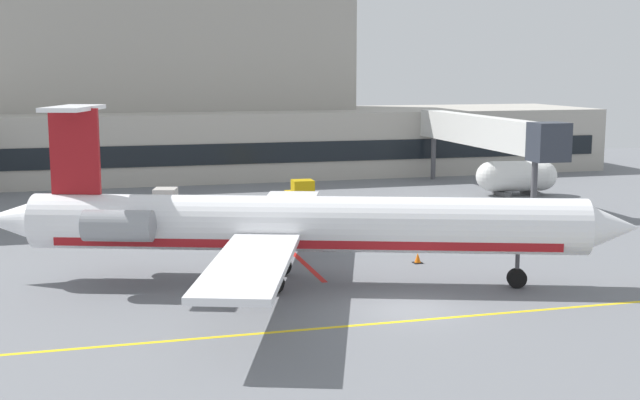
# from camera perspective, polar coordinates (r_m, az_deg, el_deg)

# --- Properties ---
(ground) EXTENTS (120.00, 120.00, 0.11)m
(ground) POSITION_cam_1_polar(r_m,az_deg,el_deg) (35.42, 6.30, -7.55)
(ground) COLOR slate
(terminal_building) EXTENTS (75.86, 15.46, 18.82)m
(terminal_building) POSITION_cam_1_polar(r_m,az_deg,el_deg) (80.50, -9.56, 6.85)
(terminal_building) COLOR #ADA89E
(terminal_building) RESTS_ON ground
(jet_bridge_east) EXTENTS (2.40, 22.37, 6.42)m
(jet_bridge_east) POSITION_cam_1_polar(r_m,az_deg,el_deg) (66.78, 11.34, 4.56)
(jet_bridge_east) COLOR silver
(jet_bridge_east) RESTS_ON ground
(regional_jet) EXTENTS (30.00, 23.59, 8.30)m
(regional_jet) POSITION_cam_1_polar(r_m,az_deg,el_deg) (38.54, -1.80, -1.68)
(regional_jet) COLOR white
(regional_jet) RESTS_ON ground
(baggage_tug) EXTENTS (3.89, 2.74, 2.34)m
(baggage_tug) POSITION_cam_1_polar(r_m,az_deg,el_deg) (55.01, -11.15, -0.55)
(baggage_tug) COLOR silver
(baggage_tug) RESTS_ON ground
(pushback_tractor) EXTENTS (2.04, 3.53, 1.99)m
(pushback_tractor) POSITION_cam_1_polar(r_m,az_deg,el_deg) (61.15, -1.32, 0.45)
(pushback_tractor) COLOR #E5B20C
(pushback_tractor) RESTS_ON ground
(fuel_tank) EXTENTS (6.52, 3.07, 2.75)m
(fuel_tank) POSITION_cam_1_polar(r_m,az_deg,el_deg) (68.01, 13.35, 1.60)
(fuel_tank) COLOR white
(fuel_tank) RESTS_ON ground
(safety_cone_alpha) EXTENTS (0.47, 0.47, 0.55)m
(safety_cone_alpha) POSITION_cam_1_polar(r_m,az_deg,el_deg) (43.55, 6.73, -4.01)
(safety_cone_alpha) COLOR orange
(safety_cone_alpha) RESTS_ON ground
(safety_cone_bravo) EXTENTS (0.47, 0.47, 0.55)m
(safety_cone_bravo) POSITION_cam_1_polar(r_m,az_deg,el_deg) (42.27, -5.75, -4.39)
(safety_cone_bravo) COLOR orange
(safety_cone_bravo) RESTS_ON ground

